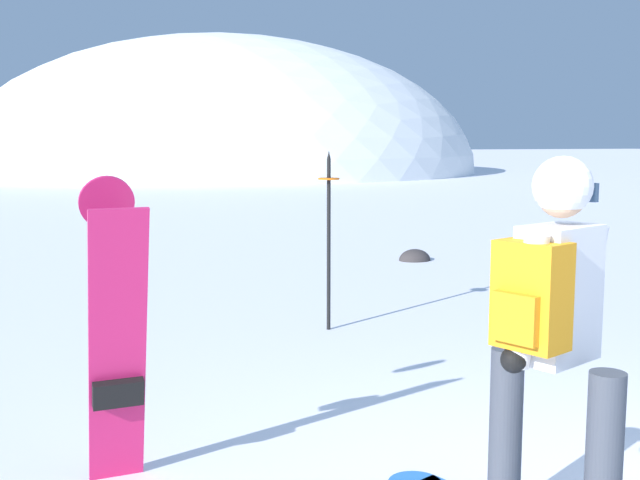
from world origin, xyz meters
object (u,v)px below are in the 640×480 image
Objects in this scene: piste_marker_near at (329,228)px; rock_dark at (415,260)px; spare_snowboard at (116,335)px; snowboarder_main at (552,344)px.

piste_marker_near is 3.45× the size of rock_dark.
rock_dark is at bearing 49.27° from spare_snowboard.
rock_dark is at bearing 63.92° from snowboarder_main.
spare_snowboard is 3.28× the size of rock_dark.
snowboarder_main reaches higher than rock_dark.
piste_marker_near reaches higher than spare_snowboard.
piste_marker_near is (0.72, 4.00, 0.05)m from snowboarder_main.
snowboarder_main is 1.04× the size of piste_marker_near.
spare_snowboard is (-1.62, 1.32, -0.11)m from snowboarder_main.
snowboarder_main is at bearing -116.08° from rock_dark.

